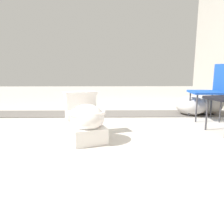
{
  "coord_description": "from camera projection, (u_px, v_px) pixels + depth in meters",
  "views": [
    {
      "loc": [
        2.54,
        0.24,
        0.77
      ],
      "look_at": [
        0.19,
        0.28,
        0.3
      ],
      "focal_mm": 35.0,
      "sensor_mm": 36.0,
      "label": 1
    }
  ],
  "objects": [
    {
      "name": "folding_chair_left",
      "position": [
        213.0,
        86.0,
        3.24
      ],
      "size": [
        0.47,
        0.47,
        0.83
      ],
      "rotation": [
        0.0,
        0.0,
        -1.65
      ],
      "color": "#1947B2",
      "rests_on": "ground"
    },
    {
      "name": "boulder_near",
      "position": [
        191.0,
        105.0,
        3.66
      ],
      "size": [
        0.54,
        0.54,
        0.32
      ],
      "primitive_type": "ellipsoid",
      "rotation": [
        0.0,
        0.0,
        3.07
      ],
      "color": "#B7B2AD",
      "rests_on": "ground"
    },
    {
      "name": "gravel_strip",
      "position": [
        123.0,
        114.0,
        3.75
      ],
      "size": [
        0.56,
        8.0,
        0.01
      ],
      "primitive_type": "cube",
      "color": "#605B56",
      "rests_on": "ground"
    },
    {
      "name": "ground_plane",
      "position": [
        88.0,
        133.0,
        2.64
      ],
      "size": [
        14.0,
        14.0,
        0.0
      ],
      "primitive_type": "plane",
      "color": "#B7B2A8"
    },
    {
      "name": "toilet",
      "position": [
        85.0,
        119.0,
        2.4
      ],
      "size": [
        0.72,
        0.56,
        0.52
      ],
      "rotation": [
        0.0,
        0.0,
        0.35
      ],
      "color": "white",
      "rests_on": "ground"
    },
    {
      "name": "boulder_far",
      "position": [
        207.0,
        103.0,
        3.71
      ],
      "size": [
        0.71,
        0.71,
        0.39
      ],
      "primitive_type": "ellipsoid",
      "rotation": [
        0.0,
        0.0,
        0.9
      ],
      "color": "gray",
      "rests_on": "ground"
    }
  ]
}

